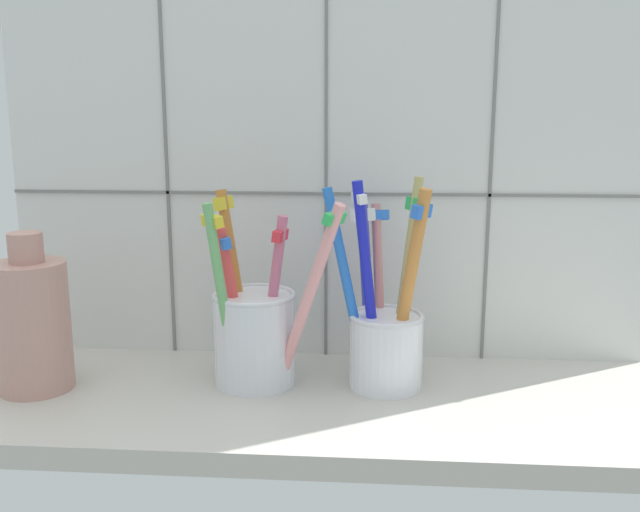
# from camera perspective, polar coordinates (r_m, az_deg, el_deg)

# --- Properties ---
(counter_slab) EXTENTS (0.64, 0.22, 0.02)m
(counter_slab) POSITION_cam_1_polar(r_m,az_deg,el_deg) (0.63, -0.20, -12.26)
(counter_slab) COLOR #BCB7AD
(counter_slab) RESTS_ON ground
(tile_wall_back) EXTENTS (0.64, 0.02, 0.45)m
(tile_wall_back) POSITION_cam_1_polar(r_m,az_deg,el_deg) (0.70, 0.56, 8.27)
(tile_wall_back) COLOR silver
(tile_wall_back) RESTS_ON ground
(toothbrush_cup_left) EXTENTS (0.13, 0.09, 0.18)m
(toothbrush_cup_left) POSITION_cam_1_polar(r_m,az_deg,el_deg) (0.64, -5.36, -6.06)
(toothbrush_cup_left) COLOR white
(toothbrush_cup_left) RESTS_ON counter_slab
(toothbrush_cup_right) EXTENTS (0.10, 0.09, 0.19)m
(toothbrush_cup_right) POSITION_cam_1_polar(r_m,az_deg,el_deg) (0.64, 5.31, -6.17)
(toothbrush_cup_right) COLOR white
(toothbrush_cup_right) RESTS_ON counter_slab
(ceramic_vase) EXTENTS (0.07, 0.07, 0.14)m
(ceramic_vase) POSITION_cam_1_polar(r_m,az_deg,el_deg) (0.68, -22.46, -5.04)
(ceramic_vase) COLOR tan
(ceramic_vase) RESTS_ON counter_slab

